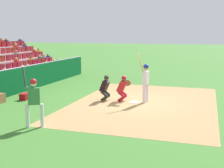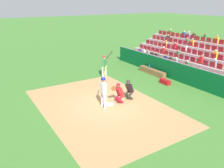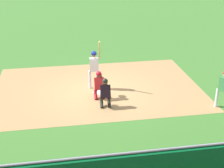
{
  "view_description": "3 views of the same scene",
  "coord_description": "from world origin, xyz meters",
  "px_view_note": "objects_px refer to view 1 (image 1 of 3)",
  "views": [
    {
      "loc": [
        13.77,
        3.29,
        3.29
      ],
      "look_at": [
        0.37,
        -1.01,
        0.91
      ],
      "focal_mm": 48.22,
      "sensor_mm": 36.0,
      "label": 1
    },
    {
      "loc": [
        -10.58,
        6.46,
        5.81
      ],
      "look_at": [
        0.03,
        -0.18,
        1.25
      ],
      "focal_mm": 36.88,
      "sensor_mm": 36.0,
      "label": 2
    },
    {
      "loc": [
        -1.63,
        -13.38,
        6.44
      ],
      "look_at": [
        0.45,
        -0.99,
        0.83
      ],
      "focal_mm": 51.33,
      "sensor_mm": 36.0,
      "label": 3
    }
  ],
  "objects_px": {
    "home_plate_marker": "(134,102)",
    "home_plate_umpire": "(105,87)",
    "equipment_duffel_bag": "(27,96)",
    "on_deck_batter": "(34,97)",
    "catcher_crouching": "(123,87)",
    "batter_at_plate": "(146,78)"
  },
  "relations": [
    {
      "from": "home_plate_marker",
      "to": "home_plate_umpire",
      "type": "bearing_deg",
      "value": -86.68
    },
    {
      "from": "equipment_duffel_bag",
      "to": "on_deck_batter",
      "type": "height_order",
      "value": "on_deck_batter"
    },
    {
      "from": "home_plate_marker",
      "to": "catcher_crouching",
      "type": "height_order",
      "value": "catcher_crouching"
    },
    {
      "from": "equipment_duffel_bag",
      "to": "home_plate_umpire",
      "type": "bearing_deg",
      "value": 103.78
    },
    {
      "from": "catcher_crouching",
      "to": "equipment_duffel_bag",
      "type": "xyz_separation_m",
      "value": [
        0.96,
        -4.76,
        -0.56
      ]
    },
    {
      "from": "batter_at_plate",
      "to": "on_deck_batter",
      "type": "distance_m",
      "value": 5.78
    },
    {
      "from": "home_plate_umpire",
      "to": "equipment_duffel_bag",
      "type": "distance_m",
      "value": 4.03
    },
    {
      "from": "home_plate_marker",
      "to": "catcher_crouching",
      "type": "relative_size",
      "value": 0.34
    },
    {
      "from": "batter_at_plate",
      "to": "home_plate_umpire",
      "type": "xyz_separation_m",
      "value": [
        0.22,
        -1.94,
        -0.47
      ]
    },
    {
      "from": "home_plate_umpire",
      "to": "home_plate_marker",
      "type": "bearing_deg",
      "value": 93.32
    },
    {
      "from": "equipment_duffel_bag",
      "to": "on_deck_batter",
      "type": "xyz_separation_m",
      "value": [
        3.93,
        2.9,
        0.91
      ]
    },
    {
      "from": "catcher_crouching",
      "to": "equipment_duffel_bag",
      "type": "height_order",
      "value": "catcher_crouching"
    },
    {
      "from": "batter_at_plate",
      "to": "home_plate_marker",
      "type": "bearing_deg",
      "value": -74.66
    },
    {
      "from": "catcher_crouching",
      "to": "on_deck_batter",
      "type": "relative_size",
      "value": 0.62
    },
    {
      "from": "home_plate_umpire",
      "to": "on_deck_batter",
      "type": "bearing_deg",
      "value": -12.0
    },
    {
      "from": "home_plate_marker",
      "to": "equipment_duffel_bag",
      "type": "bearing_deg",
      "value": -80.41
    },
    {
      "from": "home_plate_marker",
      "to": "catcher_crouching",
      "type": "xyz_separation_m",
      "value": [
        -0.06,
        -0.6,
        0.7
      ]
    },
    {
      "from": "batter_at_plate",
      "to": "catcher_crouching",
      "type": "relative_size",
      "value": 1.86
    },
    {
      "from": "home_plate_marker",
      "to": "equipment_duffel_bag",
      "type": "relative_size",
      "value": 0.51
    },
    {
      "from": "home_plate_marker",
      "to": "batter_at_plate",
      "type": "distance_m",
      "value": 1.27
    },
    {
      "from": "home_plate_umpire",
      "to": "on_deck_batter",
      "type": "distance_m",
      "value": 4.87
    },
    {
      "from": "batter_at_plate",
      "to": "equipment_duffel_bag",
      "type": "bearing_deg",
      "value": -79.91
    }
  ]
}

